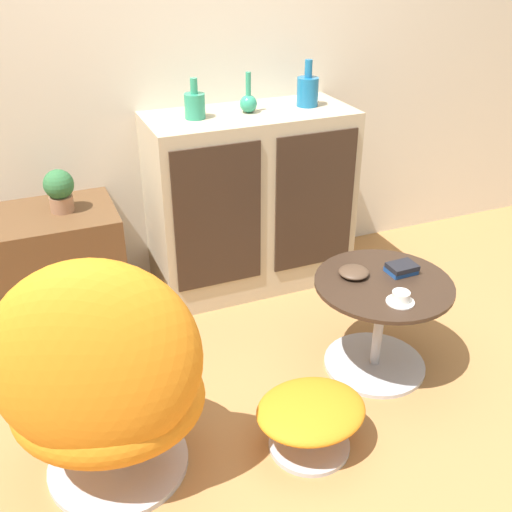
# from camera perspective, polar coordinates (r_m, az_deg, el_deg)

# --- Properties ---
(ground_plane) EXTENTS (12.00, 12.00, 0.00)m
(ground_plane) POSITION_cam_1_polar(r_m,az_deg,el_deg) (2.52, 4.07, -17.05)
(ground_plane) COLOR #A87542
(wall_back) EXTENTS (6.40, 0.06, 2.60)m
(wall_back) POSITION_cam_1_polar(r_m,az_deg,el_deg) (3.22, -7.68, 19.47)
(wall_back) COLOR beige
(wall_back) RESTS_ON ground_plane
(sideboard) EXTENTS (1.08, 0.48, 0.98)m
(sideboard) POSITION_cam_1_polar(r_m,az_deg,el_deg) (3.29, -0.51, 5.21)
(sideboard) COLOR tan
(sideboard) RESTS_ON ground_plane
(tv_console) EXTENTS (0.62, 0.48, 0.61)m
(tv_console) POSITION_cam_1_polar(r_m,az_deg,el_deg) (3.18, -18.27, -1.06)
(tv_console) COLOR brown
(tv_console) RESTS_ON ground_plane
(egg_chair) EXTENTS (0.83, 0.79, 0.96)m
(egg_chair) POSITION_cam_1_polar(r_m,az_deg,el_deg) (2.13, -14.37, -11.70)
(egg_chair) COLOR #B7B7BC
(egg_chair) RESTS_ON ground_plane
(ottoman) EXTENTS (0.43, 0.37, 0.23)m
(ottoman) POSITION_cam_1_polar(r_m,az_deg,el_deg) (2.39, 5.24, -14.85)
(ottoman) COLOR #B7B7BC
(ottoman) RESTS_ON ground_plane
(coffee_table) EXTENTS (0.60, 0.60, 0.46)m
(coffee_table) POSITION_cam_1_polar(r_m,az_deg,el_deg) (2.76, 11.70, -5.78)
(coffee_table) COLOR #B7B7BC
(coffee_table) RESTS_ON ground_plane
(vase_leftmost) EXTENTS (0.10, 0.10, 0.19)m
(vase_leftmost) POSITION_cam_1_polar(r_m,az_deg,el_deg) (3.02, -5.85, 14.14)
(vase_leftmost) COLOR #2D8E6B
(vase_leftmost) RESTS_ON sideboard
(vase_inner_left) EXTENTS (0.09, 0.09, 0.20)m
(vase_inner_left) POSITION_cam_1_polar(r_m,az_deg,el_deg) (3.11, -0.73, 14.48)
(vase_inner_left) COLOR #2D8E6B
(vase_inner_left) RESTS_ON sideboard
(vase_inner_right) EXTENTS (0.11, 0.11, 0.24)m
(vase_inner_right) POSITION_cam_1_polar(r_m,az_deg,el_deg) (3.24, 4.94, 15.45)
(vase_inner_right) COLOR #196699
(vase_inner_right) RESTS_ON sideboard
(potted_plant) EXTENTS (0.14, 0.14, 0.21)m
(potted_plant) POSITION_cam_1_polar(r_m,az_deg,el_deg) (3.01, -18.22, 6.07)
(potted_plant) COLOR #996B4C
(potted_plant) RESTS_ON tv_console
(teacup) EXTENTS (0.12, 0.12, 0.05)m
(teacup) POSITION_cam_1_polar(r_m,az_deg,el_deg) (2.52, 13.61, -3.94)
(teacup) COLOR white
(teacup) RESTS_ON coffee_table
(book_stack) EXTENTS (0.13, 0.10, 0.04)m
(book_stack) POSITION_cam_1_polar(r_m,az_deg,el_deg) (2.73, 13.70, -1.16)
(book_stack) COLOR #1E478C
(book_stack) RESTS_ON coffee_table
(bowl) EXTENTS (0.13, 0.13, 0.04)m
(bowl) POSITION_cam_1_polar(r_m,az_deg,el_deg) (2.67, 9.30, -1.52)
(bowl) COLOR #4C3828
(bowl) RESTS_ON coffee_table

